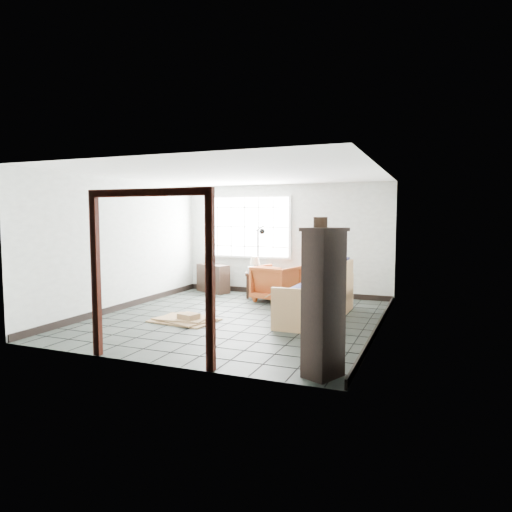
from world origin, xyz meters
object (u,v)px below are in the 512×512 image
at_px(futon_sofa, 321,298).
at_px(tall_shelf, 324,302).
at_px(armchair, 276,281).
at_px(side_table, 257,276).

distance_m(futon_sofa, tall_shelf, 3.08).
height_order(armchair, side_table, armchair).
relative_size(side_table, tall_shelf, 0.39).
xyz_separation_m(armchair, side_table, (-0.57, 0.31, 0.04)).
xyz_separation_m(side_table, tall_shelf, (2.63, -4.59, 0.40)).
distance_m(futon_sofa, side_table, 2.50).
bearing_deg(futon_sofa, tall_shelf, -74.84).
distance_m(side_table, tall_shelf, 5.31).
relative_size(futon_sofa, armchair, 2.72).
bearing_deg(armchair, futon_sofa, 147.78).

